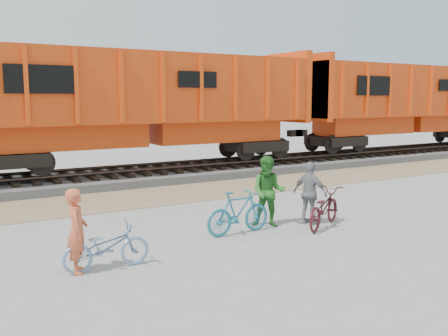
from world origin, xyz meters
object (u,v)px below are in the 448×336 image
Objects in this scene: bicycle_blue at (107,247)px; hopper_car_right at (406,101)px; bicycle_maroon at (324,208)px; person_solo at (77,231)px; person_woman at (310,193)px; hopper_car_center at (147,102)px; person_man at (268,192)px; bicycle_teal at (238,212)px.

hopper_car_right is at bearing -62.39° from bicycle_blue.
person_solo reaches higher than bicycle_maroon.
person_solo is 5.95m from person_woman.
person_woman is at bearing -85.71° from hopper_car_center.
hopper_car_right is 8.02× the size of person_man.
hopper_car_right reaches higher than bicycle_maroon.
bicycle_maroon is 1.18× the size of person_solo.
person_solo is (-6.02, -0.14, 0.30)m from bicycle_maroon.
hopper_car_right is 22.43m from person_solo.
person_solo is 0.89× the size of person_man.
person_man is (1.00, 0.20, 0.36)m from bicycle_teal.
hopper_car_right is at bearing -84.89° from bicycle_maroon.
person_woman is (5.42, 0.64, 0.37)m from bicycle_blue.
person_solo is at bearing -119.31° from hopper_car_center.
person_man is 1.10× the size of person_woman.
person_solo is (-20.26, -9.37, -2.23)m from hopper_car_right.
person_man is at bearing -151.12° from hopper_car_right.
bicycle_teal is 0.93× the size of bicycle_maroon.
hopper_car_right is at bearing -78.02° from person_woman.
person_woman is (-14.34, -8.83, -2.22)m from hopper_car_right.
hopper_car_center reaches higher than bicycle_teal.
person_man reaches higher than person_solo.
bicycle_teal is 2.20m from bicycle_maroon.
person_woman reaches higher than bicycle_maroon.
bicycle_blue is 0.93× the size of person_man.
person_woman is (0.66, -8.83, -2.22)m from hopper_car_center.
hopper_car_right is 22.06m from bicycle_blue.
hopper_car_center is at bearing -14.53° from person_solo.
person_man is at bearing -92.46° from hopper_car_center.
hopper_car_center is 9.60m from bicycle_maroon.
bicycle_blue is at bearing 77.08° from person_woman.
person_man is at bearing 28.39° from bicycle_maroon.
person_man is (-0.36, -8.48, -2.13)m from hopper_car_center.
bicycle_blue is at bearing 64.64° from bicycle_maroon.
hopper_car_right is 9.04× the size of person_solo.
bicycle_blue is at bearing -86.52° from person_solo.
bicycle_maroon is 1.41m from person_man.
person_solo is at bearing 63.48° from bicycle_maroon.
bicycle_blue is 4.53m from person_man.
bicycle_teal is at bearing -74.85° from bicycle_blue.
bicycle_blue is at bearing 101.16° from bicycle_teal.
person_woman is at bearing -148.37° from hopper_car_right.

